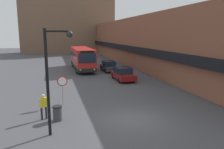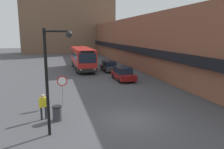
# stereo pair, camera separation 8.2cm
# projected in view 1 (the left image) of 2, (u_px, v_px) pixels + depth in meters

# --- Properties ---
(ground_plane) EXTENTS (160.00, 160.00, 0.00)m
(ground_plane) POSITION_uv_depth(u_px,v_px,m) (132.00, 119.00, 13.93)
(ground_plane) COLOR #47474C
(building_row_right) EXTENTS (5.50, 60.00, 8.00)m
(building_row_right) POSITION_uv_depth(u_px,v_px,m) (138.00, 42.00, 38.54)
(building_row_right) COLOR brown
(building_row_right) RESTS_ON ground_plane
(building_backdrop_far) EXTENTS (26.00, 8.00, 19.63)m
(building_backdrop_far) POSITION_uv_depth(u_px,v_px,m) (68.00, 18.00, 63.05)
(building_backdrop_far) COLOR brown
(building_backdrop_far) RESTS_ON ground_plane
(city_bus) EXTENTS (2.60, 10.81, 3.28)m
(city_bus) POSITION_uv_depth(u_px,v_px,m) (82.00, 58.00, 33.32)
(city_bus) COLOR red
(city_bus) RESTS_ON ground_plane
(parked_car_front) EXTENTS (1.93, 4.38, 1.54)m
(parked_car_front) POSITION_uv_depth(u_px,v_px,m) (123.00, 74.00, 25.72)
(parked_car_front) COLOR maroon
(parked_car_front) RESTS_ON ground_plane
(parked_car_middle) EXTENTS (1.89, 4.36, 1.47)m
(parked_car_middle) POSITION_uv_depth(u_px,v_px,m) (109.00, 66.00, 32.04)
(parked_car_middle) COLOR #38383D
(parked_car_middle) RESTS_ON ground_plane
(stop_sign) EXTENTS (0.76, 0.08, 2.26)m
(stop_sign) POSITION_uv_depth(u_px,v_px,m) (62.00, 84.00, 16.43)
(stop_sign) COLOR gray
(stop_sign) RESTS_ON ground_plane
(street_lamp) EXTENTS (1.46, 0.36, 5.65)m
(street_lamp) POSITION_uv_depth(u_px,v_px,m) (53.00, 70.00, 11.20)
(street_lamp) COLOR black
(street_lamp) RESTS_ON ground_plane
(pedestrian) EXTENTS (0.51, 0.35, 1.66)m
(pedestrian) POSITION_uv_depth(u_px,v_px,m) (43.00, 104.00, 13.75)
(pedestrian) COLOR #232328
(pedestrian) RESTS_ON ground_plane
(trash_bin) EXTENTS (0.59, 0.59, 0.95)m
(trash_bin) POSITION_uv_depth(u_px,v_px,m) (57.00, 113.00, 13.66)
(trash_bin) COLOR #38383D
(trash_bin) RESTS_ON ground_plane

